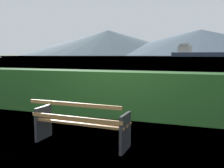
{
  "coord_description": "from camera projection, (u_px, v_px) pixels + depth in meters",
  "views": [
    {
      "loc": [
        2.1,
        -4.23,
        1.71
      ],
      "look_at": [
        0.0,
        1.73,
        0.98
      ],
      "focal_mm": 40.33,
      "sensor_mm": 36.0,
      "label": 1
    }
  ],
  "objects": [
    {
      "name": "park_bench",
      "position": [
        80.0,
        123.0,
        4.75
      ],
      "size": [
        1.86,
        0.64,
        0.87
      ],
      "color": "#A0703F",
      "rests_on": "ground_plane"
    },
    {
      "name": "cargo_ship_large",
      "position": [
        202.0,
        53.0,
        223.57
      ],
      "size": [
        62.87,
        23.27,
        11.78
      ],
      "color": "#2D384C",
      "rests_on": "water_surface"
    },
    {
      "name": "water_surface",
      "position": [
        199.0,
        56.0,
        293.42
      ],
      "size": [
        620.0,
        620.0,
        0.0
      ],
      "primitive_type": "plane",
      "color": "slate",
      "rests_on": "ground_plane"
    },
    {
      "name": "hedge_row",
      "position": [
        120.0,
        94.0,
        7.04
      ],
      "size": [
        13.31,
        0.87,
        1.26
      ],
      "primitive_type": "cube",
      "color": "#285B23",
      "rests_on": "ground_plane"
    },
    {
      "name": "ground_plane",
      "position": [
        82.0,
        144.0,
        4.85
      ],
      "size": [
        1400.0,
        1400.0,
        0.0
      ],
      "primitive_type": "plane",
      "color": "#4C6B33"
    },
    {
      "name": "distant_hills",
      "position": [
        214.0,
        40.0,
        510.75
      ],
      "size": [
        834.5,
        436.74,
        74.63
      ],
      "color": "slate",
      "rests_on": "ground_plane"
    }
  ]
}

